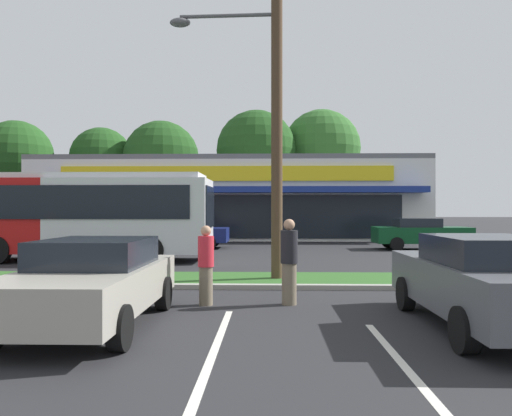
% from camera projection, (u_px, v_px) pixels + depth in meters
% --- Properties ---
extents(grass_median, '(56.00, 2.20, 0.12)m').
position_uv_depth(grass_median, '(163.00, 279.00, 13.13)').
color(grass_median, '#2D5B23').
rests_on(grass_median, ground_plane).
extents(curb_lip, '(56.00, 0.24, 0.12)m').
position_uv_depth(curb_lip, '(153.00, 286.00, 11.91)').
color(curb_lip, '#99968C').
rests_on(curb_lip, ground_plane).
extents(parking_stripe_2, '(0.12, 4.80, 0.01)m').
position_uv_depth(parking_stripe_2, '(215.00, 347.00, 6.88)').
color(parking_stripe_2, silver).
rests_on(parking_stripe_2, ground_plane).
extents(parking_stripe_3, '(0.12, 4.80, 0.01)m').
position_uv_depth(parking_stripe_3, '(410.00, 373.00, 5.80)').
color(parking_stripe_3, silver).
rests_on(parking_stripe_3, ground_plane).
extents(storefront_building, '(24.82, 14.24, 5.25)m').
position_uv_depth(storefront_building, '(234.00, 200.00, 35.56)').
color(storefront_building, silver).
rests_on(storefront_building, ground_plane).
extents(tree_far_left, '(6.16, 6.16, 9.59)m').
position_uv_depth(tree_far_left, '(16.00, 156.00, 42.30)').
color(tree_far_left, '#473323').
rests_on(tree_far_left, ground_plane).
extents(tree_left, '(5.64, 5.64, 9.34)m').
position_uv_depth(tree_left, '(101.00, 159.00, 44.43)').
color(tree_left, '#473323').
rests_on(tree_left, ground_plane).
extents(tree_mid_left, '(6.75, 6.75, 9.80)m').
position_uv_depth(tree_mid_left, '(161.00, 159.00, 43.64)').
color(tree_mid_left, '#473323').
rests_on(tree_mid_left, ground_plane).
extents(tree_mid, '(6.87, 6.87, 10.42)m').
position_uv_depth(tree_mid, '(256.00, 151.00, 42.00)').
color(tree_mid, '#473323').
rests_on(tree_mid, ground_plane).
extents(tree_mid_right, '(6.98, 6.98, 10.87)m').
position_uv_depth(tree_mid_right, '(321.00, 149.00, 43.96)').
color(tree_mid_right, '#473323').
rests_on(tree_mid_right, ground_plane).
extents(utility_pole, '(3.03, 2.40, 9.87)m').
position_uv_depth(utility_pole, '(271.00, 83.00, 12.97)').
color(utility_pole, '#4C3826').
rests_on(utility_pole, ground_plane).
extents(city_bus, '(12.89, 2.69, 3.25)m').
position_uv_depth(city_bus, '(39.00, 214.00, 18.38)').
color(city_bus, '#B71414').
rests_on(city_bus, ground_plane).
extents(car_0, '(4.21, 2.02, 1.54)m').
position_uv_depth(car_0, '(185.00, 232.00, 24.29)').
color(car_0, navy).
rests_on(car_0, ground_plane).
extents(car_1, '(1.88, 4.56, 1.51)m').
position_uv_depth(car_1, '(482.00, 281.00, 7.91)').
color(car_1, '#515459').
rests_on(car_1, ground_plane).
extents(car_2, '(2.02, 4.43, 1.44)m').
position_uv_depth(car_2, '(92.00, 281.00, 8.13)').
color(car_2, '#9E998C').
rests_on(car_2, ground_plane).
extents(car_3, '(4.47, 1.87, 1.50)m').
position_uv_depth(car_3, '(421.00, 233.00, 23.50)').
color(car_3, '#0C3F1E').
rests_on(car_3, ground_plane).
extents(pedestrian_by_pole, '(0.35, 0.35, 1.74)m').
position_uv_depth(pedestrian_by_pole, '(289.00, 262.00, 9.95)').
color(pedestrian_by_pole, '#726651').
rests_on(pedestrian_by_pole, ground_plane).
extents(pedestrian_mid, '(0.32, 0.32, 1.61)m').
position_uv_depth(pedestrian_mid, '(206.00, 265.00, 9.89)').
color(pedestrian_mid, '#726651').
rests_on(pedestrian_mid, ground_plane).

